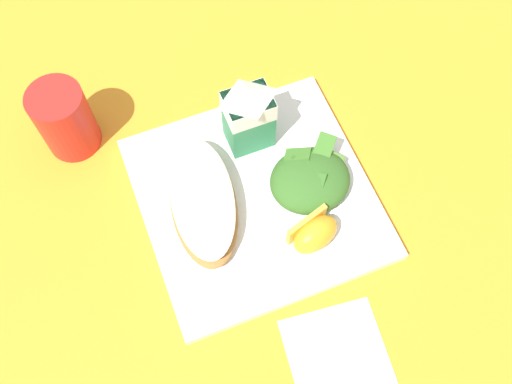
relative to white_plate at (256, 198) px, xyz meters
The scene contains 8 objects.
ground 0.01m from the white_plate, ahead, with size 3.00×3.00×0.00m, color orange.
white_plate is the anchor object (origin of this frame).
cheesy_pizza_bread 0.07m from the white_plate, behind, with size 0.11×0.18×0.04m.
green_salad_pile 0.07m from the white_plate, 11.83° to the right, with size 0.10×0.09×0.04m.
milk_carton 0.11m from the white_plate, 74.82° to the left, with size 0.06×0.04×0.11m.
orange_wedge_front 0.09m from the white_plate, 62.17° to the right, with size 0.07×0.05×0.04m.
paper_napkin 0.21m from the white_plate, 86.09° to the right, with size 0.11×0.11×0.00m, color white.
drinking_red_cup 0.26m from the white_plate, 137.98° to the left, with size 0.07×0.07×0.10m, color red.
Camera 1 is at (-0.11, -0.29, 0.68)m, focal length 41.04 mm.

